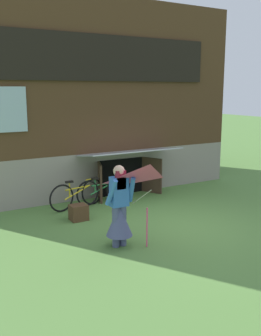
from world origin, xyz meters
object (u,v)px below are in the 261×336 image
at_px(kite, 150,188).
at_px(bicycle_green, 102,190).
at_px(bicycle_yellow, 77,194).
at_px(wooden_crate, 79,212).
at_px(person, 119,213).

height_order(kite, bicycle_green, kite).
height_order(bicycle_yellow, wooden_crate, bicycle_yellow).
bearing_deg(bicycle_green, person, -117.13).
bearing_deg(person, kite, -73.47).
height_order(bicycle_green, wooden_crate, bicycle_green).
bearing_deg(person, bicycle_yellow, 73.42).
bearing_deg(bicycle_yellow, wooden_crate, -123.39).
bearing_deg(person, bicycle_green, 59.13).
bearing_deg(bicycle_green, bicycle_yellow, -179.10).
xyz_separation_m(kite, bicycle_green, (0.74, 3.48, -0.92)).
bearing_deg(kite, bicycle_green, 78.03).
relative_size(person, wooden_crate, 4.12).
bearing_deg(wooden_crate, bicycle_green, 41.95).
distance_m(kite, bicycle_yellow, 3.49).
bearing_deg(kite, person, 117.40).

